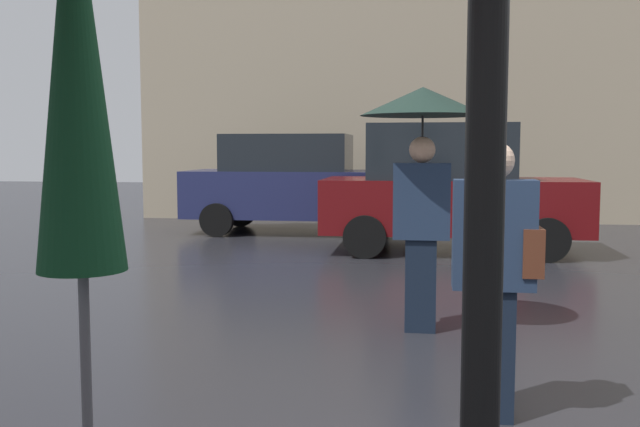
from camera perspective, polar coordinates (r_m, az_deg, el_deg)
name	(u,v)px	position (r m, az deg, el deg)	size (l,w,h in m)	color
folded_patio_umbrella_near	(78,110)	(2.46, -19.06, 7.92)	(0.47, 0.47, 2.60)	black
pedestrian_with_umbrella	(422,138)	(6.15, 8.31, 6.10)	(1.08, 1.08, 2.13)	black
pedestrian_with_bag	(496,264)	(4.23, 14.08, -4.03)	(0.51, 0.24, 1.64)	black
parked_car_left	(448,188)	(11.17, 10.36, 2.03)	(4.00, 1.96, 1.99)	#590C0F
parked_car_right	(296,183)	(13.53, -1.94, 2.48)	(4.28, 1.92, 1.89)	#1E234C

